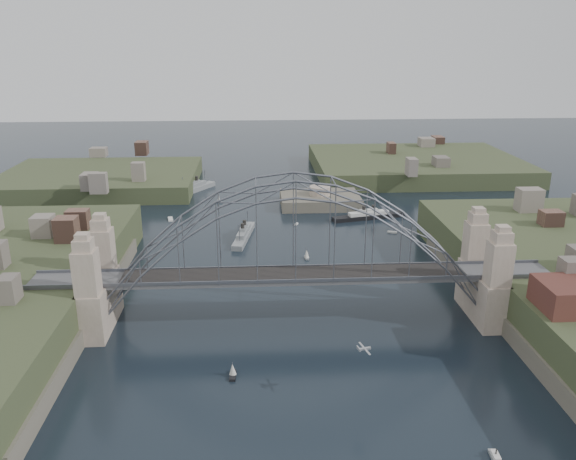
{
  "coord_description": "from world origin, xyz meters",
  "views": [
    {
      "loc": [
        -5.98,
        -86.42,
        44.7
      ],
      "look_at": [
        0.0,
        18.0,
        10.0
      ],
      "focal_mm": 36.04,
      "sensor_mm": 36.0,
      "label": 1
    }
  ],
  "objects_px": {
    "bridge": "(294,252)",
    "ocean_liner": "(368,216)",
    "fort_island": "(320,206)",
    "naval_cruiser_far": "(195,188)",
    "naval_cruiser_near": "(244,235)"
  },
  "relations": [
    {
      "from": "bridge",
      "to": "ocean_liner",
      "type": "bearing_deg",
      "value": 67.57
    },
    {
      "from": "ocean_liner",
      "to": "fort_island",
      "type": "bearing_deg",
      "value": 129.28
    },
    {
      "from": "fort_island",
      "to": "naval_cruiser_far",
      "type": "bearing_deg",
      "value": 154.78
    },
    {
      "from": "bridge",
      "to": "fort_island",
      "type": "xyz_separation_m",
      "value": [
        12.0,
        70.0,
        -12.66
      ]
    },
    {
      "from": "naval_cruiser_far",
      "to": "ocean_liner",
      "type": "bearing_deg",
      "value": -32.88
    },
    {
      "from": "fort_island",
      "to": "ocean_liner",
      "type": "xyz_separation_m",
      "value": [
        11.23,
        -13.73,
        1.09
      ]
    },
    {
      "from": "fort_island",
      "to": "naval_cruiser_near",
      "type": "distance_m",
      "value": 34.54
    },
    {
      "from": "naval_cruiser_far",
      "to": "naval_cruiser_near",
      "type": "bearing_deg",
      "value": -70.53
    },
    {
      "from": "naval_cruiser_near",
      "to": "naval_cruiser_far",
      "type": "distance_m",
      "value": 47.44
    },
    {
      "from": "naval_cruiser_near",
      "to": "ocean_liner",
      "type": "distance_m",
      "value": 35.02
    },
    {
      "from": "fort_island",
      "to": "naval_cruiser_near",
      "type": "height_order",
      "value": "fort_island"
    },
    {
      "from": "bridge",
      "to": "naval_cruiser_far",
      "type": "bearing_deg",
      "value": 105.87
    },
    {
      "from": "bridge",
      "to": "naval_cruiser_near",
      "type": "distance_m",
      "value": 45.05
    },
    {
      "from": "fort_island",
      "to": "naval_cruiser_far",
      "type": "height_order",
      "value": "naval_cruiser_far"
    },
    {
      "from": "fort_island",
      "to": "bridge",
      "type": "bearing_deg",
      "value": -99.73
    }
  ]
}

